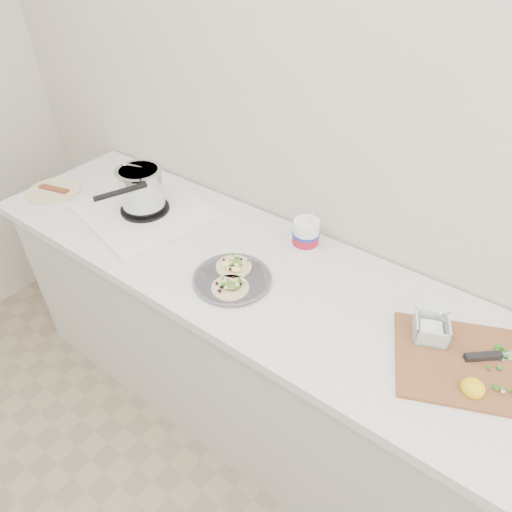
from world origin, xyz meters
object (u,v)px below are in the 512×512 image
Objects in this scene: taco_plate at (232,277)px; bacon_plate at (54,191)px; stove at (143,197)px; cutboard at (475,359)px; tub at (306,233)px.

taco_plate is 1.03m from bacon_plate.
stove is 0.58m from taco_plate.
stove is 1.35m from cutboard.
bacon_plate is at bearing -163.98° from tub.
cutboard reaches higher than bacon_plate.
taco_plate is (0.57, -0.12, -0.06)m from stove.
stove reaches higher than cutboard.
tub is (0.11, 0.31, 0.05)m from taco_plate.
tub is 1.18m from bacon_plate.
stove is 2.12× the size of taco_plate.
tub is at bearing 29.15° from stove.
bacon_plate is (-1.81, -0.15, -0.01)m from cutboard.
stove reaches higher than bacon_plate.
cutboard is (0.68, -0.17, -0.05)m from tub.
stove is 1.08× the size of cutboard.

